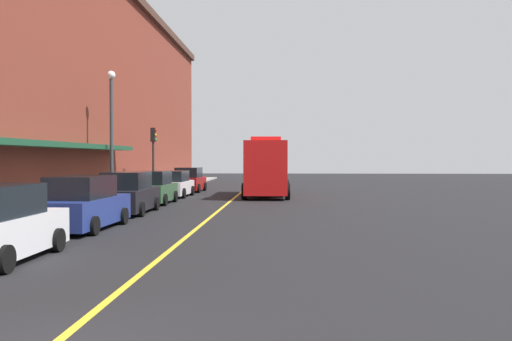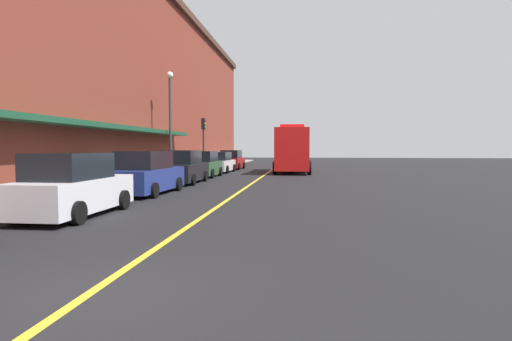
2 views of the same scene
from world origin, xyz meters
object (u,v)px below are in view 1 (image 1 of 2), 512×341
Objects in this scene: fire_truck at (267,169)px; parking_meter_2 at (44,200)px; parking_meter_3 at (103,189)px; parking_meter_0 at (134,184)px; parked_car_3 at (128,194)px; street_lamp_left at (111,122)px; parked_car_5 at (173,185)px; parked_car_2 at (83,205)px; parked_car_6 at (189,180)px; parked_car_4 at (154,189)px; parking_meter_1 at (47,199)px; traffic_light_near at (153,148)px.

fire_truck reaches higher than parking_meter_2.
parking_meter_0 is at bearing 90.00° from parking_meter_3.
street_lamp_left is (-1.98, 3.97, 3.52)m from parked_car_3.
parked_car_5 is 3.41× the size of parking_meter_0.
street_lamp_left is (-2.00, 9.61, 3.52)m from parked_car_2.
parked_car_3 is 1.12× the size of parked_car_6.
street_lamp_left is at bearing 123.10° from parked_car_4.
parked_car_5 is 4.76m from parking_meter_0.
parking_meter_1 is 0.19× the size of street_lamp_left.
parked_car_5 is at bearing 2.79° from traffic_light_near.
parking_meter_2 is 6.37m from parking_meter_3.
parked_car_4 is (-0.03, 5.19, -0.04)m from parked_car_3.
parked_car_5 is 3.41× the size of parking_meter_2.
parking_meter_0 and parking_meter_2 have the same top height.
parked_car_4 is 4.24m from street_lamp_left.
traffic_light_near is (-1.34, 16.19, 2.28)m from parked_car_2.
fire_truck is (6.01, 6.10, 0.96)m from parked_car_4.
parked_car_2 is 3.72× the size of parking_meter_3.
traffic_light_near is at bearing 167.85° from parked_car_6.
parked_car_5 is 10.00m from parking_meter_3.
traffic_light_near reaches higher than parking_meter_0.
parked_car_4 is at bearing -178.15° from parked_car_5.
fire_truck is 18.51m from parking_meter_2.
parked_car_6 is at bearing 1.61° from parked_car_2.
traffic_light_near reaches higher than parking_meter_2.
parked_car_3 is 6.20m from parking_meter_0.
parked_car_4 is at bearing -76.42° from traffic_light_near.
parked_car_2 is 1.19× the size of parked_car_4.
parking_meter_0 is (-1.35, 0.85, 0.22)m from parked_car_4.
parked_car_6 reaches higher than parked_car_5.
traffic_light_near is (-1.29, 5.35, 2.32)m from parked_car_4.
parked_car_3 is at bearing -26.77° from parking_meter_3.
street_lamp_left reaches higher than parked_car_5.
parked_car_6 is 0.61× the size of street_lamp_left.
parking_meter_1 is at bearing -24.14° from fire_truck.
fire_truck is at bearing -81.83° from parked_car_5.
parked_car_6 is 3.16× the size of parking_meter_1.
parked_car_4 is at bearing -32.11° from parking_meter_0.
parked_car_3 is 5.19m from parked_car_4.
parking_meter_0 is 11.71m from parking_meter_2.
fire_truck is 6.07× the size of parking_meter_2.
parked_car_2 is 10.43m from street_lamp_left.
traffic_light_near reaches higher than fire_truck.
parked_car_6 reaches higher than parking_meter_2.
parking_meter_1 is 6.17m from parking_meter_3.
parked_car_3 is at bearing -63.43° from street_lamp_left.
parking_meter_1 and parking_meter_2 have the same top height.
parking_meter_0 is at bearing -54.93° from fire_truck.
parking_meter_0 is 1.00× the size of parking_meter_1.
parked_car_5 reaches higher than parking_meter_1.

